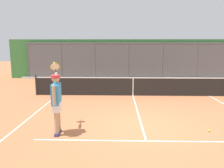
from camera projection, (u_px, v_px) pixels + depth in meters
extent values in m
plane|color=#B76B42|center=(142.00, 127.00, 7.14)|extent=(60.00, 60.00, 0.00)
cube|color=white|center=(146.00, 141.00, 6.06)|extent=(6.17, 0.05, 0.01)
cube|color=white|center=(12.00, 132.00, 6.68)|extent=(0.05, 10.27, 0.01)
cube|color=white|center=(137.00, 111.00, 8.85)|extent=(0.05, 5.65, 0.01)
cylinder|color=#565B60|center=(196.00, 61.00, 17.11)|extent=(0.07, 0.07, 2.82)
cylinder|color=#565B60|center=(162.00, 61.00, 17.18)|extent=(0.07, 0.07, 2.82)
cylinder|color=#565B60|center=(128.00, 61.00, 17.25)|extent=(0.07, 0.07, 2.82)
cylinder|color=#565B60|center=(95.00, 61.00, 17.33)|extent=(0.07, 0.07, 2.82)
cylinder|color=#565B60|center=(61.00, 61.00, 17.40)|extent=(0.07, 0.07, 2.82)
cylinder|color=#565B60|center=(28.00, 61.00, 17.48)|extent=(0.07, 0.07, 2.82)
cylinder|color=#565B60|center=(128.00, 43.00, 17.02)|extent=(15.69, 0.05, 0.05)
cube|color=#565B60|center=(128.00, 61.00, 17.25)|extent=(15.69, 0.02, 2.82)
cube|color=#387A3D|center=(128.00, 59.00, 17.87)|extent=(18.69, 0.90, 3.06)
cube|color=silver|center=(128.00, 78.00, 17.30)|extent=(16.69, 0.18, 0.15)
cylinder|color=#2D2D2D|center=(36.00, 85.00, 11.68)|extent=(0.09, 0.09, 1.07)
cube|color=black|center=(133.00, 87.00, 11.55)|extent=(10.06, 0.02, 0.91)
cube|color=white|center=(133.00, 78.00, 11.47)|extent=(10.06, 0.04, 0.05)
cube|color=white|center=(133.00, 87.00, 11.55)|extent=(0.05, 0.04, 0.91)
cube|color=navy|center=(57.00, 134.00, 6.44)|extent=(0.13, 0.27, 0.09)
cylinder|color=tan|center=(56.00, 119.00, 6.36)|extent=(0.13, 0.13, 0.81)
cube|color=navy|center=(59.00, 130.00, 6.71)|extent=(0.13, 0.27, 0.09)
cylinder|color=tan|center=(58.00, 116.00, 6.63)|extent=(0.13, 0.13, 0.81)
cube|color=white|center=(57.00, 107.00, 6.44)|extent=(0.26, 0.44, 0.26)
cube|color=#338CC6|center=(56.00, 94.00, 6.38)|extent=(0.25, 0.52, 0.59)
cylinder|color=tan|center=(54.00, 96.00, 6.07)|extent=(0.08, 0.08, 0.54)
cylinder|color=tan|center=(57.00, 78.00, 6.77)|extent=(0.22, 0.40, 0.30)
sphere|color=tan|center=(56.00, 79.00, 6.30)|extent=(0.22, 0.22, 0.22)
cylinder|color=red|center=(55.00, 76.00, 6.29)|extent=(0.28, 0.28, 0.08)
cube|color=red|center=(56.00, 77.00, 6.42)|extent=(0.21, 0.22, 0.02)
cylinder|color=black|center=(56.00, 71.00, 6.97)|extent=(0.09, 0.17, 0.13)
torus|color=gold|center=(55.00, 67.00, 7.12)|extent=(0.34, 0.28, 0.26)
cylinder|color=silver|center=(55.00, 67.00, 7.12)|extent=(0.28, 0.22, 0.21)
sphere|color=#D6E042|center=(54.00, 63.00, 7.27)|extent=(0.07, 0.07, 0.07)
sphere|color=#C1D138|center=(189.00, 98.00, 10.94)|extent=(0.07, 0.07, 0.07)
sphere|color=#C1D138|center=(209.00, 131.00, 6.71)|extent=(0.07, 0.07, 0.07)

